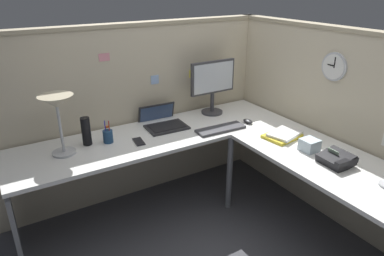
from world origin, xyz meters
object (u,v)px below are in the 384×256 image
tissue_box (309,145)px  office_phone (337,160)px  computer_mouse (248,121)px  wall_clock (335,67)px  desk_lamp_dome (57,107)px  laptop (162,122)px  book_stack (283,135)px  monitor (213,83)px  thermos_flask (86,131)px  keyboard (221,129)px  cell_phone (139,142)px  pen_cup (108,136)px

tissue_box → office_phone: bearing=-91.4°
computer_mouse → wall_clock: 0.84m
desk_lamp_dome → office_phone: 1.96m
laptop → tissue_box: 1.24m
book_stack → monitor: bearing=103.0°
laptop → thermos_flask: size_ratio=1.80×
tissue_box → computer_mouse: bearing=93.8°
office_phone → book_stack: size_ratio=0.67×
desk_lamp_dome → tissue_box: bearing=-29.6°
keyboard → wall_clock: (0.70, -0.49, 0.55)m
monitor → tissue_box: monitor is taller
computer_mouse → book_stack: book_stack is taller
laptop → cell_phone: (-0.32, -0.23, -0.02)m
thermos_flask → office_phone: size_ratio=1.03×
cell_phone → keyboard: bearing=-4.7°
desk_lamp_dome → tissue_box: (1.57, -0.89, -0.32)m
desk_lamp_dome → wall_clock: size_ratio=2.02×
thermos_flask → tissue_box: size_ratio=1.83×
pen_cup → book_stack: bearing=-27.4°
monitor → desk_lamp_dome: 1.41m
cell_phone → tissue_box: tissue_box is taller
monitor → laptop: bearing=-179.2°
laptop → office_phone: size_ratio=1.85×
computer_mouse → pen_cup: pen_cup is taller
office_phone → book_stack: bearing=89.0°
computer_mouse → office_phone: 0.90m
pen_cup → cell_phone: (0.20, -0.12, -0.05)m
pen_cup → thermos_flask: 0.17m
laptop → thermos_flask: thermos_flask is taller
keyboard → pen_cup: pen_cup is taller
monitor → thermos_flask: bearing=-176.6°
monitor → tissue_box: bearing=-80.5°
laptop → computer_mouse: size_ratio=3.81×
thermos_flask → wall_clock: bearing=-24.8°
office_phone → monitor: bearing=97.4°
keyboard → thermos_flask: 1.09m
keyboard → office_phone: bearing=-67.1°
monitor → pen_cup: bearing=-173.5°
tissue_box → wall_clock: bearing=23.8°
monitor → wall_clock: bearing=-58.9°
thermos_flask → tissue_box: (1.38, -0.96, -0.06)m
thermos_flask → tissue_box: 1.68m
computer_mouse → pen_cup: bearing=167.9°
cell_phone → wall_clock: 1.62m
laptop → office_phone: laptop is taller
computer_mouse → desk_lamp_dome: size_ratio=0.23×
monitor → thermos_flask: 1.22m
monitor → computer_mouse: 0.48m
keyboard → book_stack: (0.34, -0.38, 0.01)m
pen_cup → tissue_box: bearing=-36.4°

